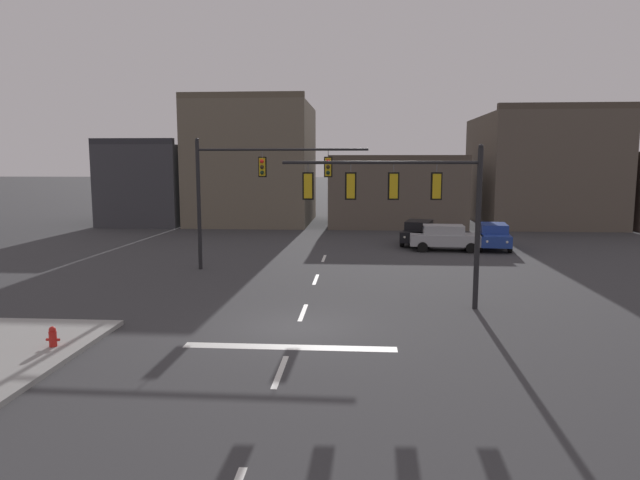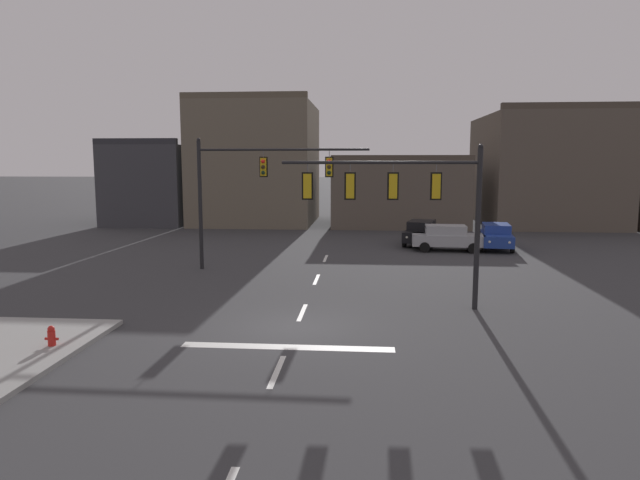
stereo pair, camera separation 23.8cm
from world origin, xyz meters
The scene contains 10 objects.
ground_plane centered at (0.00, 0.00, 0.00)m, with size 400.00×400.00×0.00m, color #353538.
stop_bar_paint centered at (0.00, -2.00, 0.00)m, with size 6.40×0.50×0.01m, color silver.
lane_centreline centered at (0.00, 2.00, 0.00)m, with size 0.16×26.40×0.01m.
signal_mast_near_side centered at (3.81, 2.91, 4.24)m, with size 7.34×0.57×6.15m.
signal_mast_far_side centered at (-3.58, 10.23, 4.58)m, with size 8.72×0.37×6.71m.
car_lot_nearside centered at (10.57, 18.45, 0.86)m, with size 2.34×4.61×1.61m.
car_lot_middle centered at (7.36, 17.46, 0.86)m, with size 4.53×2.11×1.61m.
car_lot_farside centered at (6.00, 20.07, 0.86)m, with size 2.80×4.70×1.61m.
fire_hydrant centered at (-6.84, -2.86, 0.33)m, with size 0.40×0.30×0.75m.
building_row centered at (5.82, 33.62, 4.35)m, with size 54.13×13.49×11.13m.
Camera 2 is at (2.31, -18.33, 5.47)m, focal length 32.02 mm.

